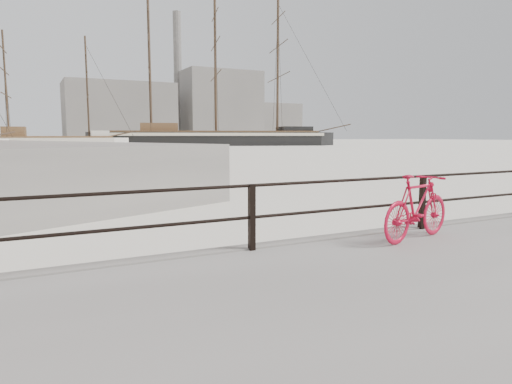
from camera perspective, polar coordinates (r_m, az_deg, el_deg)
name	(u,v)px	position (r m, az deg, el deg)	size (l,w,h in m)	color
ground	(414,245)	(9.18, 19.15, -6.33)	(400.00, 400.00, 0.00)	white
guardrail	(422,202)	(8.93, 20.06, -1.20)	(28.00, 0.10, 1.00)	black
bicycle	(417,207)	(7.95, 19.50, -1.78)	(1.82, 0.27, 1.10)	red
barque_black	(216,146)	(94.78, -4.99, 5.80)	(57.07, 18.68, 32.50)	black
schooner_mid	(51,148)	(83.40, -24.24, 5.03)	(26.74, 11.31, 19.43)	beige
industrial_west	(119,113)	(148.72, -16.71, 9.45)	(32.00, 18.00, 18.00)	gray
industrial_mid	(219,107)	(163.50, -4.70, 10.54)	(26.00, 20.00, 24.00)	gray
industrial_east	(269,123)	(177.63, 1.67, 8.66)	(20.00, 16.00, 14.00)	gray
smokestack	(178,78)	(164.74, -9.73, 13.93)	(2.80, 2.80, 44.00)	gray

